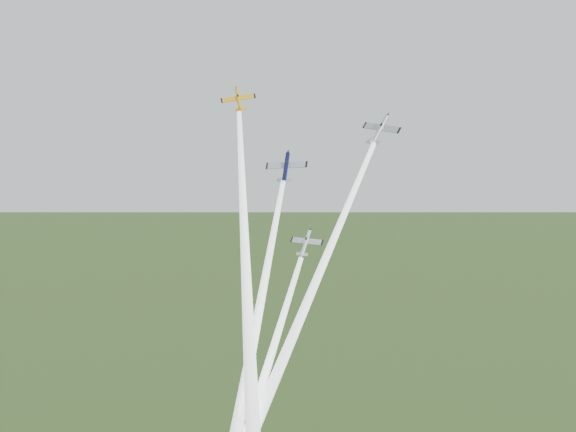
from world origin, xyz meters
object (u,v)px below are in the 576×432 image
object	(u,v)px
plane_navy	(286,167)
plane_silver_low	(306,243)
plane_yellow	(239,100)
plane_silver_right	(380,130)

from	to	relation	value
plane_navy	plane_silver_low	bearing A→B (deg)	-51.55
plane_yellow	plane_silver_low	size ratio (longest dim) A/B	1.05
plane_silver_right	plane_silver_low	xyz separation A→B (m)	(-12.47, -7.21, -21.15)
plane_silver_right	plane_yellow	bearing A→B (deg)	-158.47
plane_navy	plane_silver_right	bearing A→B (deg)	-1.88
plane_navy	plane_silver_low	xyz separation A→B (m)	(6.15, -7.38, -13.82)
plane_silver_right	plane_silver_low	distance (m)	25.59
plane_navy	plane_silver_low	world-z (taller)	plane_navy
plane_yellow	plane_silver_low	distance (m)	33.03
plane_silver_low	plane_yellow	bearing A→B (deg)	164.17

